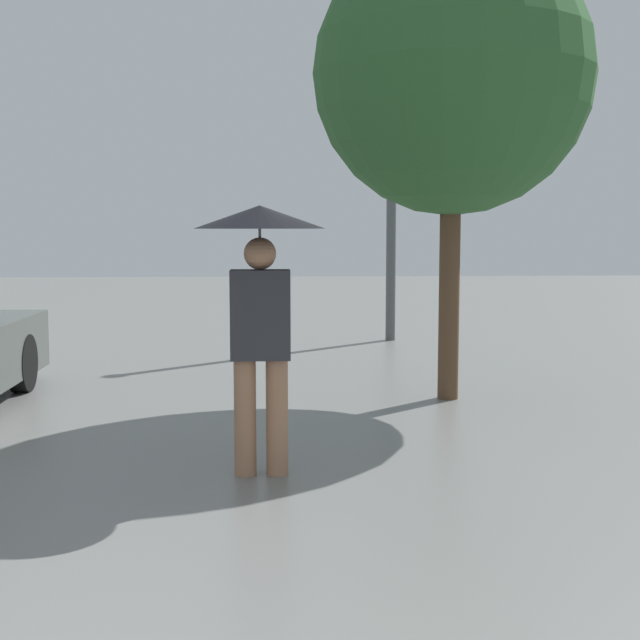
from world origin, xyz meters
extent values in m
cylinder|color=#9E7051|center=(-0.03, 5.25, 0.41)|extent=(0.15, 0.15, 0.83)
cylinder|color=#9E7051|center=(0.19, 5.25, 0.41)|extent=(0.15, 0.15, 0.83)
cube|color=#2D2D33|center=(0.08, 5.25, 1.14)|extent=(0.41, 0.24, 0.62)
sphere|color=#9E7051|center=(0.08, 5.25, 1.56)|extent=(0.22, 0.22, 0.22)
cylinder|color=#515456|center=(0.08, 5.25, 1.40)|extent=(0.02, 0.02, 0.66)
cone|color=black|center=(0.08, 5.25, 1.81)|extent=(0.90, 0.90, 0.16)
cylinder|color=black|center=(-2.47, 8.55, 0.31)|extent=(0.18, 0.61, 0.61)
cylinder|color=brown|center=(1.95, 7.93, 1.23)|extent=(0.21, 0.21, 2.47)
sphere|color=#2D5B2D|center=(1.95, 7.93, 3.22)|extent=(2.75, 2.75, 2.75)
cylinder|color=#515456|center=(1.99, 12.60, 2.42)|extent=(0.15, 0.15, 4.85)
sphere|color=beige|center=(1.99, 12.60, 4.92)|extent=(0.24, 0.24, 0.24)
camera|label=1|loc=(0.15, -0.90, 1.75)|focal=50.00mm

